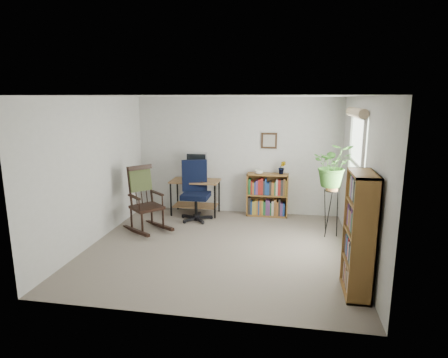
% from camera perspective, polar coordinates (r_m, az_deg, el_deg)
% --- Properties ---
extents(floor, '(4.20, 4.00, 0.00)m').
position_cam_1_polar(floor, '(6.17, -0.64, -10.35)').
color(floor, gray).
rests_on(floor, ground).
extents(ceiling, '(4.20, 4.00, 0.00)m').
position_cam_1_polar(ceiling, '(5.70, -0.70, 12.52)').
color(ceiling, silver).
rests_on(ceiling, ground).
extents(wall_back, '(4.20, 0.00, 2.40)m').
position_cam_1_polar(wall_back, '(7.77, 2.02, 3.55)').
color(wall_back, silver).
rests_on(wall_back, ground).
extents(wall_front, '(4.20, 0.00, 2.40)m').
position_cam_1_polar(wall_front, '(3.93, -6.00, -5.17)').
color(wall_front, silver).
rests_on(wall_front, ground).
extents(wall_left, '(0.00, 4.00, 2.40)m').
position_cam_1_polar(wall_left, '(6.53, -19.11, 1.22)').
color(wall_left, silver).
rests_on(wall_left, ground).
extents(wall_right, '(0.00, 4.00, 2.40)m').
position_cam_1_polar(wall_right, '(5.82, 20.09, -0.13)').
color(wall_right, silver).
rests_on(wall_right, ground).
extents(window, '(0.12, 1.20, 1.50)m').
position_cam_1_polar(window, '(6.07, 19.38, 2.33)').
color(window, white).
rests_on(window, wall_right).
extents(desk, '(0.99, 0.55, 0.72)m').
position_cam_1_polar(desk, '(7.81, -4.38, -2.76)').
color(desk, olive).
rests_on(desk, floor).
extents(monitor, '(0.46, 0.16, 0.56)m').
position_cam_1_polar(monitor, '(7.80, -4.21, 2.04)').
color(monitor, silver).
rests_on(monitor, desk).
extents(keyboard, '(0.40, 0.15, 0.02)m').
position_cam_1_polar(keyboard, '(7.60, -4.65, -0.29)').
color(keyboard, black).
rests_on(keyboard, desk).
extents(office_chair, '(0.83, 0.83, 1.19)m').
position_cam_1_polar(office_chair, '(7.34, -4.32, -1.81)').
color(office_chair, black).
rests_on(office_chair, floor).
extents(rocking_chair, '(1.19, 1.15, 1.20)m').
position_cam_1_polar(rocking_chair, '(6.88, -11.72, -2.94)').
color(rocking_chair, black).
rests_on(rocking_chair, floor).
extents(low_bookshelf, '(0.84, 0.28, 0.88)m').
position_cam_1_polar(low_bookshelf, '(7.68, 6.61, -2.41)').
color(low_bookshelf, brown).
rests_on(low_bookshelf, floor).
extents(tall_bookshelf, '(0.29, 0.67, 1.53)m').
position_cam_1_polar(tall_bookshelf, '(4.84, 19.90, -7.94)').
color(tall_bookshelf, brown).
rests_on(tall_bookshelf, floor).
extents(plant_stand, '(0.34, 0.34, 0.96)m').
position_cam_1_polar(plant_stand, '(6.77, 15.91, -4.48)').
color(plant_stand, black).
rests_on(plant_stand, floor).
extents(spider_plant, '(1.69, 1.88, 1.46)m').
position_cam_1_polar(spider_plant, '(6.55, 16.49, 5.12)').
color(spider_plant, '#346724').
rests_on(spider_plant, plant_stand).
extents(potted_plant_small, '(0.13, 0.24, 0.11)m').
position_cam_1_polar(potted_plant_small, '(7.57, 8.82, 1.16)').
color(potted_plant_small, '#346724').
rests_on(potted_plant_small, low_bookshelf).
extents(framed_picture, '(0.32, 0.04, 0.32)m').
position_cam_1_polar(framed_picture, '(7.63, 6.88, 5.81)').
color(framed_picture, black).
rests_on(framed_picture, wall_back).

